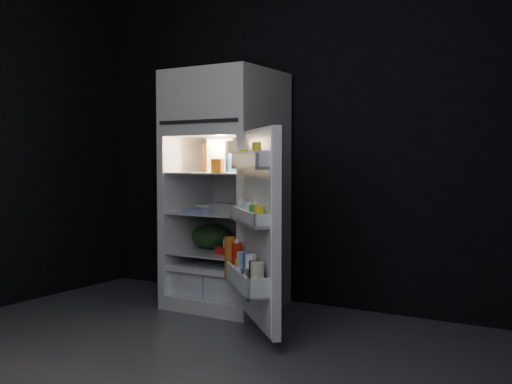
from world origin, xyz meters
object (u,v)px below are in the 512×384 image
Objects in this scene: yogurt_tray at (235,251)px; milk_jug at (217,156)px; fridge_door at (255,231)px; refrigerator at (227,181)px; egg_carton at (229,208)px.

milk_jug is at bearing 169.15° from yogurt_tray.
fridge_door is at bearing -29.38° from yogurt_tray.
yogurt_tray is at bearing 133.92° from fridge_door.
fridge_door is 5.08× the size of milk_jug.
refrigerator is at bearing 154.05° from yogurt_tray.
fridge_door reaches higher than egg_carton.
yogurt_tray is (-0.47, 0.49, -0.23)m from fridge_door.
fridge_door is 4.38× the size of yogurt_tray.
egg_carton is at bearing 135.97° from fridge_door.
egg_carton is 0.32m from yogurt_tray.
egg_carton reaches higher than yogurt_tray.
yogurt_tray is at bearing -14.13° from egg_carton.
refrigerator is 1.46× the size of fridge_door.
fridge_door is 1.05m from milk_jug.
egg_carton is at bearing 169.63° from yogurt_tray.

